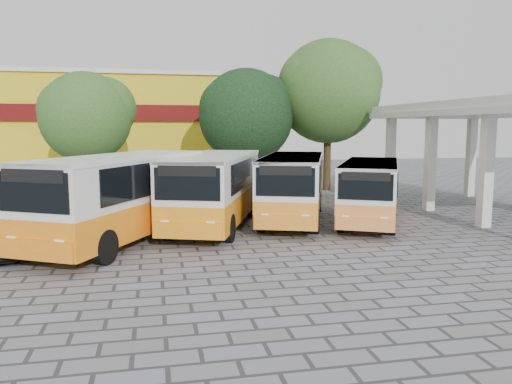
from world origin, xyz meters
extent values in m
plane|color=slate|center=(0.00, 0.00, 0.00)|extent=(90.00, 90.00, 0.00)
cube|color=silver|center=(7.85, 10.50, 2.50)|extent=(0.45, 0.45, 5.00)
cube|color=silver|center=(13.15, 10.50, 2.50)|extent=(0.45, 0.45, 5.00)
cube|color=silver|center=(10.50, 4.00, 5.20)|extent=(6.60, 15.60, 0.40)
cube|color=silver|center=(10.50, 4.00, 4.85)|extent=(6.80, 15.80, 0.30)
cube|color=gold|center=(-11.00, 26.00, 4.00)|extent=(20.00, 10.00, 8.00)
cube|color=#590C0A|center=(-11.00, 20.90, 5.20)|extent=(20.00, 0.20, 1.20)
cube|color=silver|center=(-11.00, 26.00, 8.15)|extent=(20.40, 10.40, 0.30)
cube|color=orange|center=(-6.98, 2.01, 0.99)|extent=(6.51, 8.94, 1.15)
cube|color=silver|center=(-6.98, 2.01, 2.37)|extent=(6.51, 8.94, 1.61)
cube|color=silver|center=(-6.98, 2.01, 3.11)|extent=(6.55, 8.96, 0.13)
cube|color=black|center=(-8.31, 2.01, 2.38)|extent=(3.51, 6.35, 1.15)
cube|color=black|center=(-5.65, 2.01, 2.38)|extent=(3.51, 6.35, 1.15)
cube|color=black|center=(-6.98, -2.39, 2.38)|extent=(2.09, 1.17, 1.15)
cube|color=black|center=(-6.98, -2.39, 2.84)|extent=(1.85, 1.05, 0.37)
cylinder|color=black|center=(-8.16, -0.84, 0.55)|extent=(0.31, 1.09, 1.09)
cylinder|color=black|center=(-5.80, -0.84, 0.55)|extent=(0.31, 1.09, 1.09)
cylinder|color=black|center=(-8.16, 4.85, 0.55)|extent=(0.31, 1.09, 1.09)
cylinder|color=black|center=(-5.80, 4.85, 0.55)|extent=(0.31, 1.09, 1.09)
cube|color=orange|center=(-3.29, 4.09, 0.95)|extent=(5.19, 8.79, 1.11)
cube|color=silver|center=(-3.29, 4.09, 2.28)|extent=(5.19, 8.79, 1.55)
cube|color=silver|center=(-3.29, 4.09, 2.99)|extent=(5.24, 8.81, 0.13)
cube|color=black|center=(-4.57, 4.09, 2.30)|extent=(2.36, 6.58, 1.11)
cube|color=black|center=(-2.00, 4.09, 2.30)|extent=(2.36, 6.58, 1.11)
cube|color=black|center=(-3.29, -0.15, 2.30)|extent=(2.15, 0.80, 1.11)
cube|color=black|center=(-3.29, -0.15, 2.74)|extent=(1.91, 0.72, 0.36)
cylinder|color=black|center=(-4.43, 1.35, 0.53)|extent=(0.30, 1.05, 1.05)
cylinder|color=black|center=(-2.15, 1.35, 0.53)|extent=(0.30, 1.05, 1.05)
cylinder|color=black|center=(-4.43, 6.83, 0.53)|extent=(0.30, 1.05, 1.05)
cylinder|color=black|center=(-2.15, 6.83, 0.53)|extent=(0.30, 1.05, 1.05)
cube|color=orange|center=(0.30, 4.76, 0.91)|extent=(5.02, 8.41, 1.06)
cube|color=silver|center=(0.30, 4.76, 2.18)|extent=(5.02, 8.41, 1.48)
cube|color=silver|center=(0.30, 4.76, 2.86)|extent=(5.06, 8.42, 0.12)
cube|color=black|center=(-0.93, 4.76, 2.20)|extent=(2.31, 6.28, 1.06)
cube|color=black|center=(1.53, 4.76, 2.20)|extent=(2.31, 6.28, 1.06)
cube|color=black|center=(0.30, 0.70, 2.20)|extent=(2.06, 0.78, 1.06)
cube|color=black|center=(0.30, 0.70, 2.62)|extent=(1.82, 0.71, 0.34)
cylinder|color=black|center=(-0.79, 2.13, 0.50)|extent=(0.28, 1.01, 1.01)
cylinder|color=black|center=(1.39, 2.13, 0.50)|extent=(0.28, 1.01, 1.01)
cylinder|color=black|center=(-0.79, 7.38, 0.50)|extent=(0.28, 1.01, 1.01)
cylinder|color=black|center=(1.39, 7.38, 0.50)|extent=(0.28, 1.01, 1.01)
cube|color=orange|center=(3.50, 3.68, 0.84)|extent=(5.33, 7.59, 0.97)
cube|color=silver|center=(3.50, 3.68, 2.00)|extent=(5.33, 7.59, 1.36)
cube|color=silver|center=(3.50, 3.68, 2.62)|extent=(5.37, 7.61, 0.11)
cube|color=black|center=(2.37, 3.68, 2.01)|extent=(2.82, 5.45, 0.97)
cube|color=black|center=(4.63, 3.68, 2.01)|extent=(2.82, 5.45, 0.97)
cube|color=black|center=(3.50, -0.04, 2.01)|extent=(1.79, 0.95, 0.97)
cube|color=black|center=(3.50, -0.04, 2.40)|extent=(1.59, 0.85, 0.31)
cylinder|color=black|center=(2.50, 1.28, 0.46)|extent=(0.26, 0.92, 0.92)
cylinder|color=black|center=(4.50, 1.28, 0.46)|extent=(0.26, 0.92, 0.92)
cylinder|color=black|center=(2.50, 6.08, 0.46)|extent=(0.26, 0.92, 0.92)
cylinder|color=black|center=(4.50, 6.08, 0.46)|extent=(0.26, 0.92, 0.92)
cylinder|color=black|center=(-9.56, 13.92, 1.74)|extent=(0.38, 0.38, 3.47)
sphere|color=#325C1D|center=(-9.56, 13.92, 4.76)|extent=(5.22, 5.22, 5.22)
sphere|color=#325C1D|center=(-8.52, 14.22, 5.28)|extent=(3.66, 3.66, 3.66)
sphere|color=#325C1D|center=(-10.48, 13.72, 5.15)|extent=(3.40, 3.40, 3.40)
cylinder|color=#302116|center=(0.04, 14.86, 1.83)|extent=(0.44, 0.44, 3.66)
sphere|color=black|center=(0.04, 14.86, 4.89)|extent=(5.99, 5.99, 5.99)
sphere|color=black|center=(1.24, 15.16, 5.48)|extent=(4.19, 4.19, 4.19)
sphere|color=black|center=(-1.01, 14.66, 5.34)|extent=(3.89, 3.89, 3.89)
cylinder|color=#48351B|center=(5.57, 15.02, 2.34)|extent=(0.49, 0.49, 4.68)
sphere|color=#30581D|center=(5.57, 15.02, 6.50)|extent=(6.76, 6.76, 6.76)
sphere|color=#30581D|center=(6.92, 15.32, 7.18)|extent=(4.73, 4.73, 4.73)
sphere|color=#30581D|center=(4.38, 14.82, 7.01)|extent=(4.40, 4.40, 4.40)
imported|color=black|center=(-10.87, 1.21, 0.66)|extent=(2.98, 5.04, 1.31)
camera|label=1|loc=(-5.77, -16.58, 4.19)|focal=35.00mm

